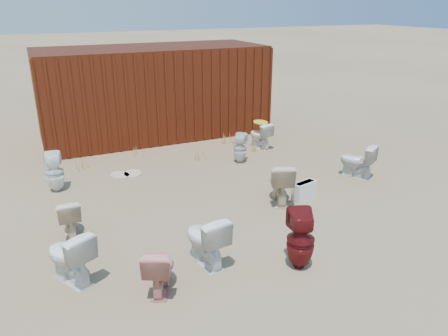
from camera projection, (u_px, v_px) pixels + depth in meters
name	position (u px, v px, depth m)	size (l,w,h in m)	color
ground	(238.00, 207.00, 8.01)	(100.00, 100.00, 0.00)	brown
shipping_container	(154.00, 92.00, 11.99)	(6.00, 2.40, 2.40)	#46150B
toilet_front_a	(69.00, 256.00, 5.75)	(0.43, 0.75, 0.77)	white
toilet_front_pink	(160.00, 268.00, 5.59)	(0.37, 0.64, 0.66)	tan
toilet_front_c	(205.00, 239.00, 6.14)	(0.44, 0.77, 0.78)	white
toilet_front_maroon	(300.00, 240.00, 6.05)	(0.39, 0.40, 0.87)	#5D1012
toilet_front_e	(357.00, 161.00, 9.22)	(0.41, 0.72, 0.74)	silver
toilet_back_a	(54.00, 172.00, 8.54)	(0.36, 0.36, 0.79)	white
toilet_back_beige_left	(69.00, 217.00, 6.92)	(0.36, 0.64, 0.65)	beige
toilet_back_beige_right	(280.00, 182.00, 8.07)	(0.44, 0.78, 0.79)	beige
toilet_back_yellowlid	(260.00, 135.00, 11.09)	(0.37, 0.66, 0.67)	white
toilet_back_e	(240.00, 148.00, 10.09)	(0.31, 0.32, 0.69)	silver
yellow_lid	(261.00, 122.00, 10.96)	(0.34, 0.42, 0.03)	yellow
loose_tank	(304.00, 191.00, 8.25)	(0.50, 0.20, 0.35)	white
loose_lid_near	(133.00, 173.00, 9.52)	(0.38, 0.49, 0.02)	beige
loose_lid_far	(120.00, 175.00, 9.43)	(0.36, 0.47, 0.02)	beige
weed_clump_a	(80.00, 164.00, 9.71)	(0.36, 0.36, 0.29)	#A98243
weed_clump_b	(200.00, 153.00, 10.38)	(0.32, 0.32, 0.28)	#A98243
weed_clump_c	(255.00, 145.00, 10.85)	(0.36, 0.36, 0.36)	#A98243
weed_clump_d	(138.00, 152.00, 10.56)	(0.30, 0.30, 0.24)	#A98243
weed_clump_e	(230.00, 139.00, 11.42)	(0.34, 0.34, 0.30)	#A98243
weed_clump_f	(359.00, 163.00, 9.86)	(0.28, 0.28, 0.22)	#A98243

